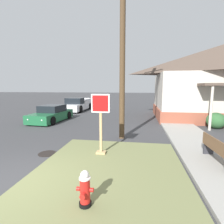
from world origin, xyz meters
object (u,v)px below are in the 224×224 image
at_px(fire_hydrant, 85,189).
at_px(street_bench, 218,149).
at_px(manhole_cover, 47,154).
at_px(pickup_truck_white, 77,105).
at_px(utility_pole, 122,49).
at_px(stop_sign, 101,125).
at_px(parked_sedan_green, 51,114).

bearing_deg(fire_hydrant, street_bench, 35.55).
distance_m(manhole_cover, pickup_truck_white, 13.00).
distance_m(fire_hydrant, utility_pole, 6.78).
height_order(fire_hydrant, stop_sign, stop_sign).
relative_size(street_bench, utility_pole, 0.20).
height_order(street_bench, utility_pole, utility_pole).
bearing_deg(stop_sign, fire_hydrant, -84.02).
bearing_deg(fire_hydrant, pickup_truck_white, 110.82).
xyz_separation_m(stop_sign, utility_pole, (0.57, 2.44, 3.31)).
bearing_deg(stop_sign, utility_pole, 76.75).
distance_m(manhole_cover, utility_pole, 5.89).
bearing_deg(parked_sedan_green, manhole_cover, -63.43).
xyz_separation_m(fire_hydrant, parked_sedan_green, (-5.67, 9.17, 0.08)).
bearing_deg(utility_pole, stop_sign, -103.25).
bearing_deg(street_bench, parked_sedan_green, 145.46).
height_order(manhole_cover, parked_sedan_green, parked_sedan_green).
height_order(stop_sign, pickup_truck_white, stop_sign).
xyz_separation_m(parked_sedan_green, pickup_truck_white, (-0.18, 6.19, 0.08)).
bearing_deg(fire_hydrant, utility_pole, 87.26).
height_order(stop_sign, utility_pole, utility_pole).
distance_m(manhole_cover, parked_sedan_green, 7.13).
distance_m(manhole_cover, street_bench, 6.27).
bearing_deg(street_bench, fire_hydrant, -144.45).
relative_size(stop_sign, utility_pole, 0.27).
bearing_deg(parked_sedan_green, pickup_truck_white, 91.63).
bearing_deg(street_bench, utility_pole, 141.86).
xyz_separation_m(manhole_cover, street_bench, (6.24, -0.13, 0.59)).
relative_size(fire_hydrant, manhole_cover, 1.16).
bearing_deg(pickup_truck_white, parked_sedan_green, -88.37).
bearing_deg(manhole_cover, stop_sign, 4.73).
distance_m(stop_sign, utility_pole, 4.15).
bearing_deg(fire_hydrant, manhole_cover, 131.45).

